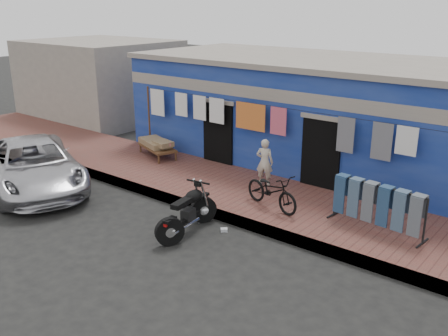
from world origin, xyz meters
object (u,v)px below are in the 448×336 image
Objects in this scene: charpoy at (158,148)px; jeans_rack at (377,206)px; bicycle at (272,187)px; car at (34,164)px; motorcycle at (187,211)px; seated_person at (265,162)px.

charpoy is 7.70m from jeans_rack.
car is at bearing 125.06° from bicycle.
motorcycle is at bearing -37.14° from charpoy.
car is 3.84× the size of seated_person.
motorcycle reaches higher than charpoy.
bicycle is at bearing -13.74° from charpoy.
seated_person is 0.57× the size of jeans_rack.
motorcycle is at bearing 74.19° from seated_person.
jeans_rack is at bearing 25.57° from motorcycle.
seated_person reaches higher than car.
seated_person reaches higher than jeans_rack.
seated_person is 0.77× the size of bicycle.
car is 9.19m from jeans_rack.
seated_person is at bearing -32.63° from car.
car reaches higher than charpoy.
charpoy is (-5.21, 1.28, -0.27)m from bicycle.
jeans_rack reaches higher than charpoy.
jeans_rack is (2.44, 0.44, -0.01)m from bicycle.
bicycle is (6.30, 2.42, 0.09)m from car.
car is 2.97× the size of bicycle.
car is 6.75m from bicycle.
seated_person is 0.72× the size of charpoy.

